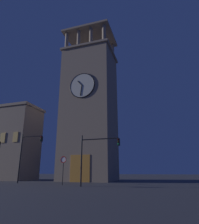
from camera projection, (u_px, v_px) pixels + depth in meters
The scene contains 5 objects.
ground_plane at pixel (63, 181), 32.03m from camera, with size 200.00×200.00×0.00m, color #424247.
clocktower at pixel (90, 110), 36.37m from camera, with size 9.34×8.08×31.34m.
traffic_signal_near at pixel (27, 150), 28.18m from camera, with size 3.47×0.41×6.76m.
traffic_signal_far at pixel (94, 151), 21.31m from camera, with size 4.37×0.41×5.40m.
no_horn_sign at pixel (63, 162), 23.66m from camera, with size 0.78×0.14×3.27m.
Camera 1 is at (-16.14, 30.40, 1.49)m, focal length 31.83 mm.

